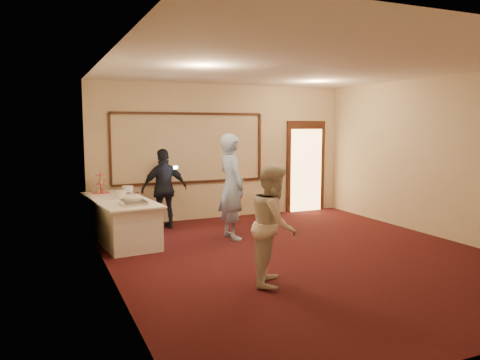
# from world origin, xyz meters

# --- Properties ---
(floor) EXTENTS (7.00, 7.00, 0.00)m
(floor) POSITION_xyz_m (0.00, 0.00, 0.00)
(floor) COLOR black
(floor) RESTS_ON ground
(room_walls) EXTENTS (6.04, 7.04, 3.02)m
(room_walls) POSITION_xyz_m (0.00, 0.00, 2.03)
(room_walls) COLOR beige
(room_walls) RESTS_ON floor
(wall_molding) EXTENTS (3.45, 0.04, 1.55)m
(wall_molding) POSITION_xyz_m (-0.80, 3.47, 1.60)
(wall_molding) COLOR black
(wall_molding) RESTS_ON room_walls
(doorway) EXTENTS (1.05, 0.07, 2.20)m
(doorway) POSITION_xyz_m (2.15, 3.45, 1.08)
(doorway) COLOR black
(doorway) RESTS_ON floor
(buffet_table) EXTENTS (1.17, 2.47, 0.77)m
(buffet_table) POSITION_xyz_m (-2.54, 2.20, 0.39)
(buffet_table) COLOR white
(buffet_table) RESTS_ON floor
(pavlova_tray) EXTENTS (0.40, 0.56, 0.20)m
(pavlova_tray) POSITION_xyz_m (-2.43, 1.46, 0.85)
(pavlova_tray) COLOR #AAACB1
(pavlova_tray) RESTS_ON buffet_table
(cupcake_stand) EXTENTS (0.33, 0.33, 0.49)m
(cupcake_stand) POSITION_xyz_m (-2.76, 3.09, 0.94)
(cupcake_stand) COLOR #EC4F5D
(cupcake_stand) RESTS_ON buffet_table
(plate_stack_a) EXTENTS (0.17, 0.17, 0.15)m
(plate_stack_a) POSITION_xyz_m (-2.51, 2.21, 0.84)
(plate_stack_a) COLOR white
(plate_stack_a) RESTS_ON buffet_table
(plate_stack_b) EXTENTS (0.21, 0.21, 0.17)m
(plate_stack_b) POSITION_xyz_m (-2.32, 2.62, 0.86)
(plate_stack_b) COLOR white
(plate_stack_b) RESTS_ON buffet_table
(tart) EXTENTS (0.28, 0.28, 0.06)m
(tart) POSITION_xyz_m (-2.43, 1.80, 0.80)
(tart) COLOR white
(tart) RESTS_ON buffet_table
(man) EXTENTS (0.50, 0.73, 1.95)m
(man) POSITION_xyz_m (-0.62, 1.52, 0.97)
(man) COLOR #9DBCF3
(man) RESTS_ON floor
(woman) EXTENTS (0.91, 0.97, 1.59)m
(woman) POSITION_xyz_m (-1.05, -0.98, 0.79)
(woman) COLOR white
(woman) RESTS_ON floor
(guest) EXTENTS (0.99, 0.48, 1.63)m
(guest) POSITION_xyz_m (-1.54, 2.84, 0.82)
(guest) COLOR black
(guest) RESTS_ON floor
(camera_flash) EXTENTS (0.08, 0.05, 0.05)m
(camera_flash) POSITION_xyz_m (-1.38, 2.56, 1.27)
(camera_flash) COLOR white
(camera_flash) RESTS_ON guest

